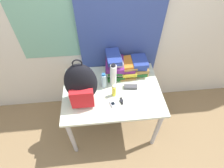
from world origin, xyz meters
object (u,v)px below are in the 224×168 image
water_bottle (104,81)px  backpack (81,85)px  wristwatch (121,101)px  book_stack_left (115,65)px  book_stack_right (139,66)px  book_stack_center (127,67)px  sunglasses_case (131,87)px  sports_bottle (113,75)px  cell_phone (113,104)px  sunscreen_bottle (114,91)px

water_bottle → backpack: bearing=-143.8°
backpack → water_bottle: size_ratio=2.74×
backpack → wristwatch: size_ratio=5.78×
book_stack_left → book_stack_right: (0.30, 0.00, -0.04)m
book_stack_center → book_stack_left: bearing=179.8°
book_stack_left → water_bottle: (-0.14, -0.19, -0.04)m
backpack → book_stack_right: (0.67, 0.37, -0.14)m
book_stack_center → book_stack_right: bearing=1.9°
book_stack_center → wristwatch: book_stack_center is taller
water_bottle → sunglasses_case: (0.30, -0.06, -0.08)m
backpack → book_stack_left: bearing=44.1°
sports_bottle → water_bottle: bearing=-165.9°
book_stack_center → wristwatch: 0.45m
book_stack_right → cell_phone: book_stack_right is taller
sunscreen_bottle → cell_phone: sunscreen_bottle is taller
backpack → sports_bottle: size_ratio=1.84×
book_stack_left → sports_bottle: size_ratio=0.99×
water_bottle → cell_phone: (0.07, -0.27, -0.09)m
sunscreen_bottle → cell_phone: bearing=-101.2°
backpack → sunglasses_case: 0.59m
book_stack_center → sunglasses_case: 0.26m
sunglasses_case → wristwatch: (-0.13, -0.18, -0.01)m
sports_bottle → wristwatch: sports_bottle is taller
wristwatch → sports_bottle: bearing=103.3°
sunscreen_bottle → book_stack_left: bearing=82.7°
water_bottle → sunscreen_bottle: (0.10, -0.14, -0.02)m
book_stack_right → water_bottle: 0.48m
book_stack_left → water_bottle: bearing=-126.4°
sports_bottle → sunscreen_bottle: 0.18m
sunglasses_case → backpack: bearing=-167.9°
sports_bottle → sunscreen_bottle: size_ratio=1.96×
sunscreen_bottle → cell_phone: size_ratio=1.63×
sunglasses_case → book_stack_left: bearing=122.8°
book_stack_right → book_stack_left: bearing=-179.2°
sunglasses_case → book_stack_center: bearing=92.6°
book_stack_left → water_bottle: book_stack_left is taller
sunscreen_bottle → sunglasses_case: size_ratio=0.99×
water_bottle → cell_phone: water_bottle is taller
water_bottle → wristwatch: water_bottle is taller
book_stack_left → book_stack_right: bearing=0.8°
book_stack_center → book_stack_right: (0.15, 0.00, 0.00)m
cell_phone → sunglasses_case: bearing=42.9°
sunglasses_case → book_stack_right: bearing=61.4°
book_stack_left → sports_bottle: bearing=-101.2°
sports_bottle → cell_phone: sports_bottle is taller
water_bottle → sunglasses_case: water_bottle is taller
backpack → wristwatch: (0.40, -0.06, -0.23)m
book_stack_center → sunglasses_case: book_stack_center is taller
book_stack_center → sunscreen_bottle: 0.38m
book_stack_left → book_stack_center: (0.15, -0.00, -0.04)m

